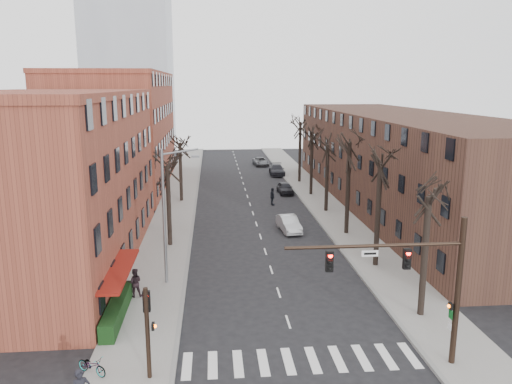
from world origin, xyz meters
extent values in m
plane|color=black|center=(0.00, 0.00, 0.00)|extent=(160.00, 160.00, 0.00)
cube|color=gray|center=(-8.00, 35.00, 0.07)|extent=(4.00, 90.00, 0.15)
cube|color=gray|center=(8.00, 35.00, 0.07)|extent=(4.00, 90.00, 0.15)
cube|color=brown|center=(-16.00, 15.00, 6.00)|extent=(12.00, 26.00, 12.00)
cube|color=brown|center=(-16.00, 44.00, 7.00)|extent=(12.00, 28.00, 14.00)
cube|color=#462B20|center=(16.00, 30.00, 5.00)|extent=(12.00, 50.00, 10.00)
cube|color=#B2B7BF|center=(-22.00, 95.00, 30.00)|extent=(18.00, 18.00, 60.00)
cube|color=maroon|center=(-9.40, 6.00, 0.00)|extent=(1.20, 7.00, 0.15)
cube|color=#163813|center=(-9.50, 5.00, 0.65)|extent=(0.80, 6.00, 1.00)
cylinder|color=black|center=(7.00, -1.00, 3.60)|extent=(0.28, 0.28, 7.20)
cylinder|color=black|center=(3.00, -1.00, 6.00)|extent=(8.00, 0.16, 0.16)
cube|color=black|center=(4.50, -1.00, 5.35)|extent=(0.32, 0.22, 0.95)
cube|color=black|center=(1.00, -1.00, 5.35)|extent=(0.32, 0.22, 0.95)
cube|color=silver|center=(2.80, -1.00, 5.65)|extent=(0.75, 0.04, 0.28)
cube|color=black|center=(6.72, -1.00, 3.00)|extent=(0.12, 0.30, 0.30)
cylinder|color=black|center=(-7.00, -1.00, 2.20)|extent=(0.20, 0.20, 4.40)
cube|color=black|center=(-7.00, -0.82, 3.70)|extent=(0.32, 0.22, 0.95)
cube|color=black|center=(-6.75, -1.00, 2.60)|extent=(0.12, 0.30, 0.30)
cylinder|color=slate|center=(-7.20, 10.00, 4.50)|extent=(0.20, 0.20, 9.00)
cylinder|color=slate|center=(-6.10, 10.00, 8.80)|extent=(2.39, 0.12, 0.46)
cube|color=slate|center=(-5.10, 10.00, 8.50)|extent=(0.50, 0.22, 0.14)
imported|color=#ABAEB2|center=(2.70, 21.42, 0.70)|extent=(1.93, 4.37, 1.40)
imported|color=black|center=(4.66, 37.24, 0.69)|extent=(1.77, 4.09, 1.37)
imported|color=black|center=(5.30, 49.95, 0.75)|extent=(2.31, 5.25, 1.50)
imported|color=slate|center=(3.80, 58.86, 0.65)|extent=(2.62, 4.85, 1.29)
imported|color=black|center=(-8.92, 7.87, 1.05)|extent=(0.95, 0.77, 1.80)
imported|color=black|center=(2.41, 31.34, 0.97)|extent=(0.67, 1.20, 1.94)
imported|color=gray|center=(-9.60, -0.52, 0.58)|extent=(1.69, 1.38, 0.86)
camera|label=1|loc=(-4.02, -21.33, 12.91)|focal=35.00mm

